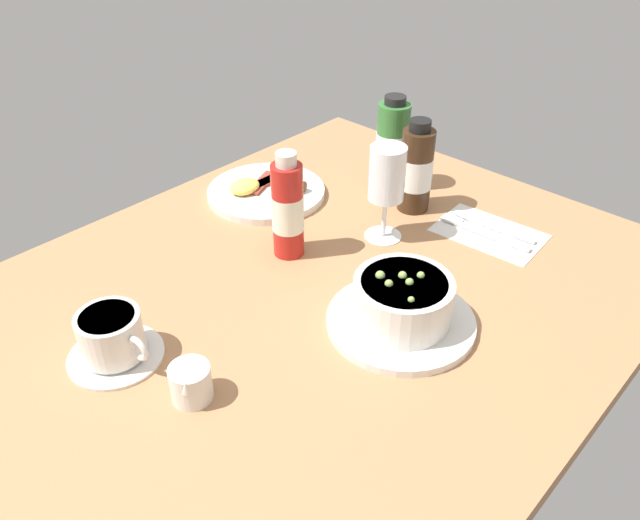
% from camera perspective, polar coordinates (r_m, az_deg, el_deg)
% --- Properties ---
extents(ground_plane, '(1.10, 0.84, 0.03)m').
position_cam_1_polar(ground_plane, '(0.95, -1.41, -4.02)').
color(ground_plane, '#A8754C').
extents(porridge_bowl, '(0.21, 0.21, 0.08)m').
position_cam_1_polar(porridge_bowl, '(0.88, 7.45, -4.00)').
color(porridge_bowl, silver).
rests_on(porridge_bowl, ground_plane).
extents(cutlery_setting, '(0.13, 0.19, 0.01)m').
position_cam_1_polar(cutlery_setting, '(1.12, 14.87, 2.55)').
color(cutlery_setting, silver).
rests_on(cutlery_setting, ground_plane).
extents(coffee_cup, '(0.13, 0.13, 0.07)m').
position_cam_1_polar(coffee_cup, '(0.86, -18.28, -6.72)').
color(coffee_cup, silver).
rests_on(coffee_cup, ground_plane).
extents(creamer_jug, '(0.06, 0.06, 0.05)m').
position_cam_1_polar(creamer_jug, '(0.79, -11.62, -10.85)').
color(creamer_jug, silver).
rests_on(creamer_jug, ground_plane).
extents(wine_glass, '(0.06, 0.06, 0.17)m').
position_cam_1_polar(wine_glass, '(1.03, 6.06, 7.38)').
color(wine_glass, white).
rests_on(wine_glass, ground_plane).
extents(sauce_bottle_brown, '(0.06, 0.06, 0.17)m').
position_cam_1_polar(sauce_bottle_brown, '(1.13, 8.68, 8.09)').
color(sauce_bottle_brown, '#382314').
rests_on(sauce_bottle_brown, ground_plane).
extents(sauce_bottle_red, '(0.05, 0.05, 0.18)m').
position_cam_1_polar(sauce_bottle_red, '(0.99, -2.94, 4.59)').
color(sauce_bottle_red, '#B21E19').
rests_on(sauce_bottle_red, ground_plane).
extents(sauce_bottle_green, '(0.06, 0.06, 0.18)m').
position_cam_1_polar(sauce_bottle_green, '(1.20, 6.53, 10.21)').
color(sauce_bottle_green, '#337233').
rests_on(sauce_bottle_green, ground_plane).
extents(breakfast_plate, '(0.22, 0.22, 0.04)m').
position_cam_1_polar(breakfast_plate, '(1.20, -4.96, 6.25)').
color(breakfast_plate, silver).
rests_on(breakfast_plate, ground_plane).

